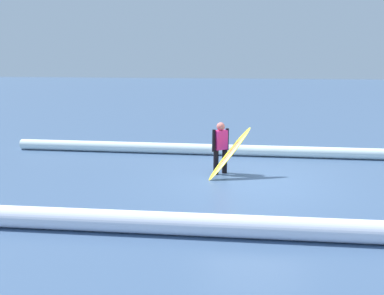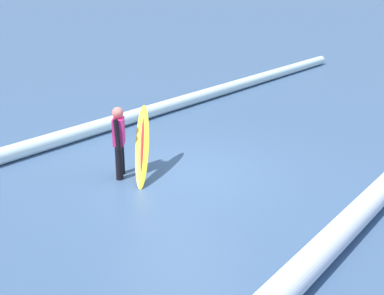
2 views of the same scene
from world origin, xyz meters
TOP-DOWN VIEW (x-y plane):
  - ground_plane at (0.00, 0.00)m, footprint 129.39×129.39m
  - surfer at (0.94, -0.72)m, footprint 0.42×0.40m
  - surfboard at (0.65, -0.39)m, footprint 1.18×1.06m
  - wave_crest_foreground at (-2.53, -3.24)m, footprint 21.17×0.90m
  - wave_crest_midground at (0.84, 3.71)m, footprint 22.91×1.55m

SIDE VIEW (x-z plane):
  - ground_plane at x=0.00m, z-range 0.00..0.00m
  - wave_crest_foreground at x=-2.53m, z-range 0.00..0.35m
  - wave_crest_midground at x=0.84m, z-range 0.00..0.40m
  - surfboard at x=0.65m, z-range -0.02..1.29m
  - surfer at x=0.94m, z-range 0.08..1.48m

